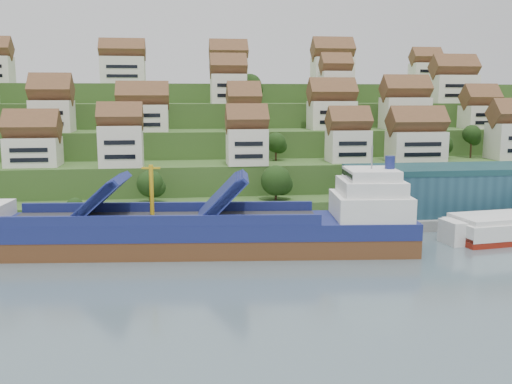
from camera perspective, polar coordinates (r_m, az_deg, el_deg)
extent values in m
plane|color=slate|center=(102.75, 0.47, -5.70)|extent=(300.00, 300.00, 0.00)
cube|color=gray|center=(120.98, 8.87, -2.95)|extent=(180.00, 14.00, 2.20)
cube|color=#2D4C1E|center=(186.35, -3.32, 1.79)|extent=(260.00, 128.00, 4.00)
cube|color=#2D4C1E|center=(190.87, -3.45, 3.03)|extent=(260.00, 118.00, 11.00)
cube|color=#2D4C1E|center=(198.45, -3.64, 4.29)|extent=(260.00, 102.00, 18.00)
cube|color=#2D4C1E|center=(206.13, -3.81, 5.46)|extent=(260.00, 86.00, 25.00)
cube|color=#2D4C1E|center=(214.90, -3.99, 6.42)|extent=(260.00, 68.00, 31.00)
cube|color=white|center=(142.43, -21.36, 3.76)|extent=(11.85, 8.57, 6.63)
cube|color=white|center=(134.90, -13.33, 4.48)|extent=(9.74, 7.03, 9.45)
cube|color=white|center=(135.28, -0.93, 4.54)|extent=(9.35, 7.62, 8.51)
cube|color=white|center=(143.20, 9.19, 4.56)|extent=(9.88, 7.73, 7.84)
cube|color=white|center=(148.26, 15.70, 4.42)|extent=(13.38, 8.26, 7.42)
cube|color=white|center=(156.34, -19.69, 7.15)|extent=(10.09, 8.98, 8.06)
cube|color=white|center=(152.64, -11.20, 7.26)|extent=(12.83, 7.90, 6.92)
cube|color=white|center=(153.24, -1.23, 7.37)|extent=(8.47, 8.56, 6.49)
cube|color=white|center=(160.93, 7.55, 7.62)|extent=(12.36, 8.36, 7.76)
cube|color=white|center=(166.18, 14.65, 7.62)|extent=(12.52, 8.18, 8.74)
cube|color=white|center=(176.37, 21.42, 6.99)|extent=(9.39, 8.04, 6.44)
cube|color=white|center=(167.51, -2.78, 10.25)|extent=(10.02, 7.79, 8.34)
cube|color=white|center=(174.21, 7.94, 10.31)|extent=(8.77, 7.14, 9.38)
cube|color=white|center=(189.93, 19.10, 9.68)|extent=(13.29, 8.47, 8.49)
cube|color=white|center=(188.26, -13.15, 11.76)|extent=(13.55, 7.51, 8.33)
cube|color=white|center=(187.04, -2.76, 11.94)|extent=(11.65, 8.15, 7.89)
cube|color=white|center=(193.74, 7.63, 11.90)|extent=(12.91, 8.73, 8.66)
cube|color=white|center=(208.58, 16.58, 11.24)|extent=(9.87, 7.05, 7.33)
ellipsoid|color=#1F3D14|center=(127.42, 2.00, 1.16)|extent=(6.80, 6.80, 6.80)
ellipsoid|color=#1F3D14|center=(125.96, -10.55, 0.82)|extent=(5.83, 5.83, 5.83)
ellipsoid|color=#1F3D14|center=(157.54, 18.18, 4.59)|extent=(5.04, 5.04, 5.04)
ellipsoid|color=#1F3D14|center=(160.98, 20.77, 5.44)|extent=(4.82, 4.82, 4.82)
ellipsoid|color=#1F3D14|center=(144.32, 2.00, 4.96)|extent=(5.05, 5.05, 5.05)
ellipsoid|color=#1F3D14|center=(169.25, 13.36, 7.86)|extent=(4.47, 4.47, 4.47)
ellipsoid|color=#1F3D14|center=(162.01, -21.34, 6.98)|extent=(5.69, 5.69, 5.69)
ellipsoid|color=#1F3D14|center=(172.72, -0.60, 10.58)|extent=(7.04, 7.04, 7.04)
ellipsoid|color=#1F3D14|center=(180.62, 7.82, 10.16)|extent=(5.52, 5.52, 5.52)
ellipsoid|color=#1F3D14|center=(179.25, 8.59, 9.93)|extent=(4.28, 4.28, 4.28)
ellipsoid|color=#1F3D14|center=(121.02, -17.67, -1.43)|extent=(3.71, 3.71, 3.71)
cube|color=#204659|center=(134.28, 21.89, 0.36)|extent=(60.00, 15.00, 10.00)
cylinder|color=gray|center=(114.72, 8.68, -1.02)|extent=(0.16, 0.16, 8.00)
cube|color=maroon|center=(114.29, 9.02, 0.76)|extent=(1.20, 0.05, 0.80)
cube|color=brown|center=(101.62, -7.85, -5.38)|extent=(83.70, 20.91, 5.31)
cube|color=navy|center=(100.77, -7.90, -3.42)|extent=(83.71, 21.03, 2.76)
cube|color=#262628|center=(100.71, -9.12, -2.65)|extent=(53.92, 16.05, 0.32)
cube|color=navy|center=(102.13, -15.69, -0.65)|extent=(9.08, 12.46, 7.34)
cube|color=navy|center=(99.29, -3.69, -0.60)|extent=(8.68, 12.42, 7.76)
cylinder|color=yellow|center=(100.13, -10.39, -0.03)|extent=(0.81, 0.81, 9.56)
cube|color=white|center=(102.32, 11.36, -1.37)|extent=(13.88, 13.31, 4.25)
cube|color=white|center=(101.75, 11.42, 0.51)|extent=(11.64, 11.83, 2.66)
cube|color=white|center=(101.43, 11.46, 1.75)|extent=(9.40, 10.36, 1.91)
cylinder|color=navy|center=(101.98, 13.24, 2.87)|extent=(1.86, 1.86, 2.34)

